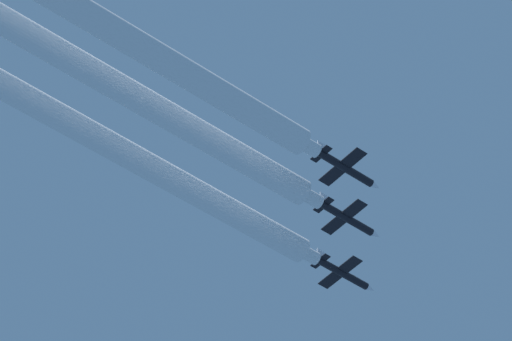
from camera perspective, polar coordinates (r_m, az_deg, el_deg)
jet_lead at (r=226.61m, az=3.29°, el=-3.86°), size 7.93×11.54×2.77m
jet_second_echelon at (r=216.58m, az=3.44°, el=-1.81°), size 7.93×11.54×2.77m
jet_third_echelon at (r=207.66m, az=3.40°, el=0.06°), size 7.93×11.54×2.77m
smoke_trail_lead at (r=207.92m, az=-5.57°, el=1.03°), size 3.70×74.60×3.70m
smoke_trail_second_echelon at (r=197.53m, az=-6.65°, el=3.97°), size 3.70×81.53×3.70m
smoke_trail_third_echelon at (r=191.26m, az=-5.78°, el=5.47°), size 3.70×70.29×3.70m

